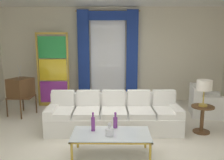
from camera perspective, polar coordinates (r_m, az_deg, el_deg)
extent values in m
plane|color=silver|center=(5.07, -0.36, -13.59)|extent=(16.00, 16.00, 0.00)
cube|color=beige|center=(7.72, 0.05, 6.12)|extent=(8.00, 0.12, 3.00)
cube|color=white|center=(7.64, -0.99, 6.45)|extent=(1.10, 0.02, 2.50)
cylinder|color=gold|center=(7.59, -1.04, 16.33)|extent=(2.00, 0.04, 0.04)
cube|color=navy|center=(7.60, -6.86, 6.37)|extent=(0.36, 0.12, 2.70)
cube|color=navy|center=(7.56, 4.87, 6.38)|extent=(0.36, 0.12, 2.70)
cube|color=navy|center=(7.56, -1.04, 15.29)|extent=(1.80, 0.10, 0.28)
cube|color=white|center=(5.34, 0.43, -10.14)|extent=(2.92, 0.98, 0.38)
cube|color=white|center=(5.63, 0.36, -6.92)|extent=(2.90, 0.28, 0.78)
cube|color=white|center=(5.51, 14.90, -8.86)|extent=(0.22, 0.86, 0.56)
cube|color=white|center=(5.46, -14.18, -9.02)|extent=(0.22, 0.86, 0.56)
cube|color=white|center=(5.36, 13.05, -7.50)|extent=(0.55, 0.75, 0.12)
cube|color=white|center=(5.60, 12.36, -4.38)|extent=(0.51, 0.15, 0.40)
cube|color=white|center=(5.26, 6.84, -7.67)|extent=(0.55, 0.75, 0.12)
cube|color=white|center=(5.50, 6.45, -4.47)|extent=(0.51, 0.15, 0.40)
cube|color=white|center=(5.21, 0.45, -7.75)|extent=(0.55, 0.75, 0.12)
cube|color=white|center=(5.46, 0.38, -4.52)|extent=(0.51, 0.15, 0.40)
cube|color=white|center=(5.23, -5.97, -7.74)|extent=(0.55, 0.75, 0.12)
cube|color=white|center=(5.48, -5.72, -4.52)|extent=(0.51, 0.15, 0.40)
cube|color=white|center=(5.32, -12.26, -7.63)|extent=(0.55, 0.75, 0.12)
cube|color=white|center=(5.56, -11.70, -4.47)|extent=(0.51, 0.15, 0.40)
cube|color=silver|center=(4.20, -0.20, -12.87)|extent=(1.36, 0.68, 0.02)
cube|color=gold|center=(4.50, -0.14, -11.51)|extent=(1.36, 0.04, 0.03)
cube|color=gold|center=(3.92, -0.28, -14.97)|extent=(1.36, 0.04, 0.03)
cube|color=gold|center=(4.27, -9.30, -12.91)|extent=(0.04, 0.68, 0.03)
cube|color=gold|center=(4.25, 8.94, -13.01)|extent=(0.04, 0.68, 0.03)
cylinder|color=gold|center=(4.61, -8.32, -13.64)|extent=(0.04, 0.04, 0.38)
cylinder|color=gold|center=(4.60, 8.07, -13.73)|extent=(0.04, 0.04, 0.38)
cylinder|color=gold|center=(4.08, -9.69, -17.02)|extent=(0.04, 0.04, 0.38)
cylinder|color=gold|center=(4.06, 9.19, -17.15)|extent=(0.04, 0.04, 0.38)
cylinder|color=silver|center=(4.07, -0.63, -12.48)|extent=(0.14, 0.14, 0.13)
cylinder|color=silver|center=(4.04, -0.63, -11.30)|extent=(0.05, 0.05, 0.05)
sphere|color=silver|center=(4.02, -0.63, -10.63)|extent=(0.06, 0.06, 0.06)
cylinder|color=#753384|center=(4.27, -4.59, -10.57)|extent=(0.07, 0.07, 0.25)
cylinder|color=#753384|center=(4.22, -4.62, -8.62)|extent=(0.03, 0.03, 0.06)
sphere|color=#753384|center=(4.20, -4.63, -8.01)|extent=(0.04, 0.04, 0.04)
cylinder|color=#753384|center=(4.40, 0.81, -10.24)|extent=(0.08, 0.08, 0.20)
cylinder|color=#753384|center=(4.36, 0.82, -8.66)|extent=(0.04, 0.04, 0.06)
sphere|color=#753384|center=(4.34, 0.82, -8.04)|extent=(0.05, 0.05, 0.05)
cube|color=brown|center=(6.74, -21.03, -3.78)|extent=(0.62, 0.54, 0.03)
cylinder|color=brown|center=(6.79, -24.01, -6.07)|extent=(0.04, 0.04, 0.50)
cylinder|color=brown|center=(7.15, -20.68, -5.03)|extent=(0.04, 0.04, 0.50)
cylinder|color=brown|center=(6.45, -21.14, -6.70)|extent=(0.04, 0.04, 0.50)
cylinder|color=brown|center=(6.83, -17.80, -5.56)|extent=(0.04, 0.04, 0.50)
cube|color=brown|center=(6.68, -21.17, -1.65)|extent=(0.66, 0.70, 0.48)
cube|color=black|center=(6.85, -22.57, -1.30)|extent=(0.17, 0.36, 0.30)
cylinder|color=gold|center=(6.83, -22.95, -2.97)|extent=(0.03, 0.04, 0.04)
cylinder|color=gold|center=(6.94, -21.99, -2.71)|extent=(0.03, 0.04, 0.04)
cylinder|color=silver|center=(6.62, -21.40, 1.91)|extent=(0.06, 0.12, 0.34)
cylinder|color=silver|center=(6.62, -21.40, 1.91)|extent=(0.06, 0.12, 0.34)
cube|color=white|center=(6.84, 21.92, -6.23)|extent=(0.92, 0.92, 0.40)
cube|color=white|center=(6.78, 22.06, -4.20)|extent=(0.79, 0.79, 0.10)
cube|color=white|center=(6.73, 19.36, -4.56)|extent=(0.33, 0.82, 0.80)
cube|color=white|center=(7.12, 21.45, -4.82)|extent=(0.76, 0.30, 0.58)
cube|color=white|center=(6.52, 22.54, -6.25)|extent=(0.76, 0.30, 0.58)
cube|color=gold|center=(7.38, -17.44, 2.35)|extent=(0.05, 0.05, 2.20)
cube|color=gold|center=(7.15, -10.56, 2.40)|extent=(0.05, 0.05, 2.20)
cube|color=gold|center=(7.19, -14.42, 10.85)|extent=(0.90, 0.05, 0.06)
cube|color=gold|center=(7.46, -13.71, -5.63)|extent=(0.90, 0.05, 0.10)
cube|color=purple|center=(7.37, -13.83, -2.76)|extent=(0.82, 0.02, 0.64)
cube|color=yellow|center=(7.25, -14.05, 2.38)|extent=(0.82, 0.02, 0.64)
cube|color=#238E3D|center=(7.20, -14.28, 7.64)|extent=(0.82, 0.02, 0.64)
cylinder|color=beige|center=(7.06, -10.96, -6.61)|extent=(0.16, 0.16, 0.06)
ellipsoid|color=navy|center=(7.03, -10.99, -5.75)|extent=(0.18, 0.32, 0.20)
sphere|color=navy|center=(7.13, -10.80, -4.59)|extent=(0.09, 0.09, 0.09)
cone|color=gold|center=(7.19, -10.70, -4.47)|extent=(0.02, 0.04, 0.02)
cone|color=#22673D|center=(6.83, -11.33, -5.35)|extent=(0.44, 0.40, 0.50)
cylinder|color=brown|center=(5.47, 21.08, -6.04)|extent=(0.48, 0.48, 0.03)
cylinder|color=brown|center=(5.56, 20.89, -8.92)|extent=(0.08, 0.08, 0.55)
cylinder|color=brown|center=(5.65, 20.71, -11.56)|extent=(0.36, 0.36, 0.03)
cylinder|color=#B29338|center=(5.47, 21.10, -5.69)|extent=(0.18, 0.18, 0.04)
cylinder|color=#B29338|center=(5.42, 21.24, -3.65)|extent=(0.03, 0.03, 0.36)
cylinder|color=silver|center=(5.37, 21.40, -1.16)|extent=(0.32, 0.32, 0.22)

